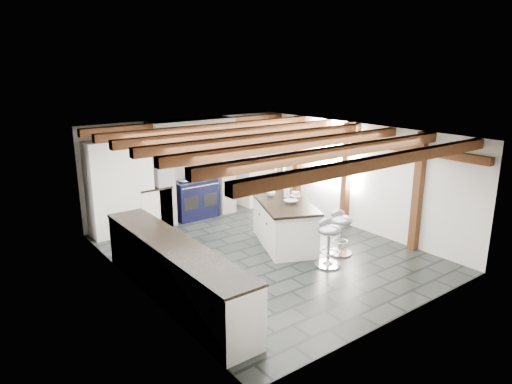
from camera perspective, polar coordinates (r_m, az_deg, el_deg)
ground at (r=8.82m, az=1.05°, el=-7.57°), size 6.00×6.00×0.00m
room_shell at (r=9.28m, az=-7.29°, el=0.43°), size 6.00×6.03×6.00m
range_cooker at (r=10.78m, az=-7.70°, el=-0.76°), size 1.00×0.63×0.99m
kitchen_island at (r=9.06m, az=3.54°, el=-3.87°), size 1.57×2.02×1.19m
bar_stool_near at (r=8.74m, az=10.53°, el=-4.33°), size 0.51×0.51×0.85m
bar_stool_far at (r=8.17m, az=9.04°, el=-5.60°), size 0.47×0.47×0.87m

